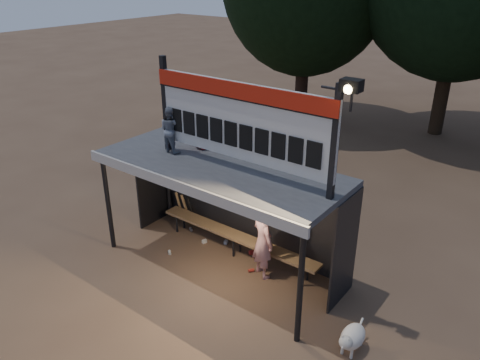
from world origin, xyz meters
name	(u,v)px	position (x,y,z in m)	size (l,w,h in m)	color
ground	(221,265)	(0.00, 0.00, 0.00)	(80.00, 80.00, 0.00)	brown
player	(263,241)	(0.87, 0.27, 0.79)	(0.58, 0.38, 1.58)	silver
child_a	(171,129)	(-1.20, -0.06, 2.79)	(0.46, 0.36, 0.94)	gray
child_b	(202,126)	(-0.84, 0.48, 2.79)	(0.46, 0.30, 0.94)	maroon
dugout_shelter	(227,183)	(0.00, 0.24, 1.85)	(5.10, 2.08, 2.32)	#414144
scoreboard_assembly	(242,119)	(0.56, -0.01, 3.32)	(4.10, 0.27, 1.99)	black
bench	(237,237)	(0.00, 0.55, 0.43)	(4.00, 0.35, 0.48)	olive
dog	(352,337)	(3.22, -0.57, 0.28)	(0.36, 0.81, 0.49)	white
bats	(186,209)	(-1.77, 0.82, 0.43)	(0.47, 0.32, 0.84)	#A37B4C
litter	(215,247)	(-0.50, 0.41, 0.04)	(2.25, 1.20, 0.08)	red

